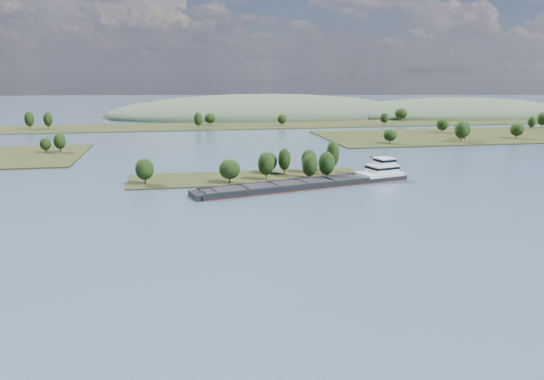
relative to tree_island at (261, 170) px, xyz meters
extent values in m
plane|color=#374C5F|center=(-5.50, -58.58, -3.77)|extent=(1800.00, 1800.00, 0.00)
cube|color=#262D14|center=(-5.50, 1.42, -3.77)|extent=(100.00, 30.00, 1.20)
cylinder|color=black|center=(18.79, -10.31, -1.33)|extent=(0.50, 0.50, 3.67)
ellipsoid|color=black|center=(18.79, -10.31, 3.33)|extent=(6.62, 6.62, 9.44)
cylinder|color=black|center=(5.43, 10.10, -1.68)|extent=(0.50, 0.50, 2.99)
ellipsoid|color=black|center=(5.43, 10.10, 2.12)|extent=(7.07, 7.07, 7.68)
cylinder|color=black|center=(1.31, -5.17, -1.25)|extent=(0.50, 0.50, 3.83)
ellipsoid|color=black|center=(1.31, -5.17, 3.62)|extent=(7.04, 7.04, 9.86)
cylinder|color=black|center=(5.40, 6.98, -1.61)|extent=(0.50, 0.50, 3.12)
ellipsoid|color=black|center=(5.40, 6.98, 2.36)|extent=(5.62, 5.62, 8.03)
cylinder|color=black|center=(-14.35, -8.78, -1.58)|extent=(0.50, 0.50, 3.18)
ellipsoid|color=black|center=(-14.35, -8.78, 2.47)|extent=(8.64, 8.64, 8.18)
cylinder|color=black|center=(-48.12, -4.86, -1.46)|extent=(0.50, 0.50, 3.42)
ellipsoid|color=black|center=(-48.12, -4.86, 2.90)|extent=(7.46, 7.46, 8.81)
cylinder|color=black|center=(11.18, 4.74, -1.27)|extent=(0.50, 0.50, 3.81)
ellipsoid|color=black|center=(11.18, 4.74, 3.57)|extent=(5.61, 5.61, 9.79)
cylinder|color=black|center=(34.16, 8.02, -0.91)|extent=(0.50, 0.50, 4.51)
ellipsoid|color=black|center=(34.16, 8.02, 4.82)|extent=(5.97, 5.97, 11.61)
cylinder|color=black|center=(26.37, -8.96, -1.24)|extent=(0.50, 0.50, 3.86)
ellipsoid|color=black|center=(26.37, -8.96, 3.66)|extent=(6.92, 6.92, 9.92)
cylinder|color=black|center=(22.99, 7.37, -1.46)|extent=(0.50, 0.50, 3.41)
ellipsoid|color=black|center=(22.99, 7.37, 2.87)|extent=(7.08, 7.08, 8.78)
cylinder|color=black|center=(-98.78, 90.28, -1.23)|extent=(0.50, 0.50, 3.47)
ellipsoid|color=black|center=(-98.78, 90.28, 3.18)|extent=(6.55, 6.55, 8.93)
cylinder|color=black|center=(-106.27, 89.74, -1.62)|extent=(0.50, 0.50, 2.70)
ellipsoid|color=black|center=(-106.27, 89.74, 1.81)|extent=(6.01, 6.01, 6.94)
cube|color=#262D14|center=(224.50, 121.42, -3.77)|extent=(320.00, 90.00, 1.60)
cylinder|color=black|center=(96.49, 91.05, -1.49)|extent=(0.50, 0.50, 2.95)
ellipsoid|color=black|center=(96.49, 91.05, 2.26)|extent=(8.31, 8.31, 7.60)
cylinder|color=black|center=(252.41, 156.53, -0.96)|extent=(0.50, 0.50, 4.03)
ellipsoid|color=black|center=(252.41, 156.53, 4.16)|extent=(8.84, 8.84, 10.35)
cylinder|color=black|center=(189.78, 98.90, -1.28)|extent=(0.50, 0.50, 3.39)
ellipsoid|color=black|center=(189.78, 98.90, 3.03)|extent=(8.89, 8.89, 8.72)
cylinder|color=black|center=(143.77, 89.24, -0.78)|extent=(0.50, 0.50, 4.37)
ellipsoid|color=black|center=(143.77, 89.24, 4.77)|extent=(8.49, 8.49, 11.24)
cylinder|color=black|center=(152.56, 99.53, -1.07)|extent=(0.50, 0.50, 3.80)
ellipsoid|color=black|center=(152.56, 99.53, 3.76)|extent=(6.13, 6.13, 9.77)
cylinder|color=black|center=(157.10, 138.93, -1.23)|extent=(0.50, 0.50, 3.47)
ellipsoid|color=black|center=(157.10, 138.93, 3.18)|extent=(8.52, 8.52, 8.93)
cylinder|color=black|center=(237.32, 149.12, -1.36)|extent=(0.50, 0.50, 3.22)
ellipsoid|color=black|center=(237.32, 149.12, 2.74)|extent=(5.84, 5.84, 8.29)
cube|color=#262D14|center=(-5.50, 221.42, -3.77)|extent=(900.00, 60.00, 1.20)
cylinder|color=black|center=(-145.98, 219.61, -0.89)|extent=(0.50, 0.50, 4.55)
ellipsoid|color=black|center=(-145.98, 219.61, 4.89)|extent=(7.00, 7.00, 11.70)
cylinder|color=black|center=(138.35, 203.12, -1.53)|extent=(0.50, 0.50, 3.29)
ellipsoid|color=black|center=(138.35, 203.12, 2.65)|extent=(7.00, 7.00, 8.45)
cylinder|color=black|center=(-6.18, 225.98, -1.53)|extent=(0.50, 0.50, 3.29)
ellipsoid|color=black|center=(-6.18, 225.98, 2.66)|extent=(9.08, 9.08, 8.46)
cylinder|color=black|center=(167.59, 235.36, -1.31)|extent=(0.50, 0.50, 3.73)
ellipsoid|color=black|center=(167.59, 235.36, 3.44)|extent=(11.02, 11.02, 9.59)
cylinder|color=black|center=(-132.15, 219.10, -0.99)|extent=(0.50, 0.50, 4.37)
ellipsoid|color=black|center=(-132.15, 219.10, 4.57)|extent=(6.84, 6.84, 11.24)
cylinder|color=black|center=(52.16, 211.28, -1.60)|extent=(0.50, 0.50, 3.14)
ellipsoid|color=black|center=(52.16, 211.28, 2.40)|extent=(7.54, 7.54, 8.08)
cylinder|color=black|center=(-16.92, 202.82, -1.06)|extent=(0.50, 0.50, 4.21)
ellipsoid|color=black|center=(-16.92, 202.82, 4.29)|extent=(6.64, 6.64, 10.83)
ellipsoid|color=#394E35|center=(254.50, 291.42, -3.77)|extent=(260.00, 140.00, 36.00)
ellipsoid|color=#394E35|center=(54.50, 321.42, -3.77)|extent=(320.00, 160.00, 44.00)
cube|color=black|center=(15.48, -19.45, -3.21)|extent=(90.35, 33.93, 2.49)
cube|color=maroon|center=(15.48, -19.45, -3.71)|extent=(90.63, 34.21, 0.28)
cube|color=black|center=(5.32, -16.40, -1.62)|extent=(67.91, 18.26, 0.90)
cube|color=black|center=(8.14, -27.11, -1.62)|extent=(67.91, 18.26, 0.90)
cube|color=black|center=(6.73, -21.75, -1.79)|extent=(68.20, 27.09, 0.34)
cube|color=black|center=(-17.32, -28.08, -1.45)|extent=(12.20, 11.55, 0.40)
cube|color=black|center=(-5.29, -24.92, -1.45)|extent=(12.20, 11.55, 0.40)
cube|color=black|center=(6.73, -21.75, -1.45)|extent=(12.20, 11.55, 0.40)
cube|color=black|center=(18.76, -18.59, -1.45)|extent=(12.20, 11.55, 0.40)
cube|color=black|center=(30.79, -15.43, -1.45)|extent=(12.20, 11.55, 0.40)
cube|color=black|center=(-28.81, -31.10, -2.75)|extent=(5.87, 10.70, 2.26)
cylinder|color=black|center=(-27.71, -30.81, -1.17)|extent=(0.33, 0.33, 2.49)
cube|color=white|center=(49.38, -10.54, -1.28)|extent=(20.26, 15.10, 1.36)
cube|color=white|center=(50.47, -10.26, 0.98)|extent=(13.23, 11.62, 3.39)
cube|color=black|center=(50.47, -10.26, 1.43)|extent=(13.51, 11.90, 1.02)
cube|color=white|center=(51.57, -9.97, 3.92)|extent=(8.29, 8.29, 2.49)
cube|color=black|center=(51.57, -9.97, 4.37)|extent=(8.56, 8.56, 0.90)
cube|color=white|center=(51.57, -9.97, 5.27)|extent=(8.84, 8.84, 0.23)
cylinder|color=white|center=(54.30, -9.25, 6.63)|extent=(0.28, 0.28, 2.94)
cylinder|color=black|center=(46.33, -7.84, 5.50)|extent=(0.69, 0.69, 1.36)
camera|label=1|loc=(-35.77, -219.55, 41.50)|focal=35.00mm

